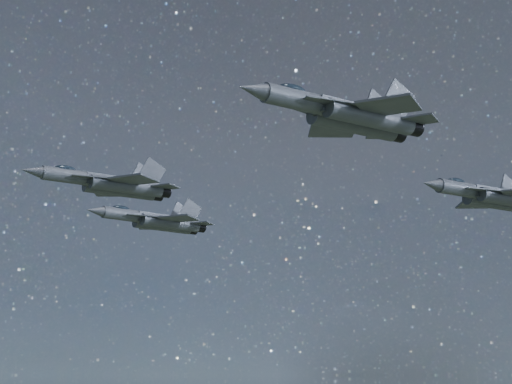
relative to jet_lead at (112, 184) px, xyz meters
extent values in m
cylinder|color=#383C46|center=(-3.54, -1.04, 0.20)|extent=(6.62, 3.15, 1.37)
cone|color=#383C46|center=(-7.58, -2.23, 0.20)|extent=(2.37, 1.77, 1.23)
ellipsoid|color=black|center=(-4.55, -1.34, 0.85)|extent=(2.26, 1.47, 0.68)
cube|color=#383C46|center=(0.84, 0.25, 0.15)|extent=(7.28, 3.29, 1.14)
cylinder|color=#383C46|center=(1.42, -0.50, -0.24)|extent=(7.46, 3.39, 1.37)
cylinder|color=#383C46|center=(0.92, 1.19, -0.24)|extent=(7.46, 3.39, 1.37)
cylinder|color=black|center=(5.29, 0.64, -0.24)|extent=(1.45, 1.53, 1.26)
cylinder|color=black|center=(4.80, 2.33, -0.24)|extent=(1.45, 1.53, 1.26)
cube|color=#383C46|center=(-1.69, -1.73, 0.09)|extent=(4.63, 1.39, 0.11)
cube|color=#383C46|center=(-2.36, 0.54, 0.09)|extent=(4.50, 2.96, 0.11)
cube|color=#383C46|center=(1.85, -2.57, -0.07)|extent=(5.04, 5.00, 0.18)
cube|color=#383C46|center=(0.16, 3.16, -0.07)|extent=(4.23, 4.53, 0.18)
cube|color=#383C46|center=(5.28, -0.55, -0.07)|extent=(2.98, 2.97, 0.13)
cube|color=#383C46|center=(4.14, 3.32, -0.07)|extent=(2.48, 2.61, 0.13)
cube|color=#383C46|center=(3.92, 0.01, 1.43)|extent=(3.02, 0.76, 3.12)
cube|color=#383C46|center=(3.30, 2.12, 1.43)|extent=(2.90, 1.23, 3.12)
cylinder|color=#383C46|center=(4.16, 19.63, 0.91)|extent=(7.16, 3.96, 1.50)
cone|color=#383C46|center=(-0.13, 17.96, 0.91)|extent=(2.63, 2.08, 1.34)
ellipsoid|color=black|center=(3.09, 19.21, 1.63)|extent=(2.49, 1.76, 0.74)
cube|color=#383C46|center=(8.81, 21.43, 0.87)|extent=(7.85, 4.18, 1.25)
cylinder|color=#383C46|center=(9.52, 20.67, 0.43)|extent=(8.05, 4.30, 1.50)
cylinder|color=#383C46|center=(8.82, 22.46, 0.43)|extent=(8.05, 4.30, 1.50)
cylinder|color=black|center=(13.63, 22.26, 0.43)|extent=(1.66, 1.74, 1.38)
cylinder|color=black|center=(12.94, 24.05, 0.43)|extent=(1.66, 1.74, 1.38)
cube|color=#383C46|center=(6.24, 19.04, 0.80)|extent=(5.09, 1.92, 0.12)
cube|color=#383C46|center=(5.30, 21.46, 0.80)|extent=(4.78, 3.55, 0.12)
cube|color=#383C46|center=(10.17, 18.46, 0.63)|extent=(5.48, 5.39, 0.19)
cube|color=#383C46|center=(7.81, 24.54, 0.63)|extent=(4.35, 4.73, 0.19)
cube|color=#383C46|center=(13.72, 20.96, 0.63)|extent=(3.25, 3.22, 0.14)
cube|color=#383C46|center=(12.13, 25.08, 0.63)|extent=(2.55, 2.71, 0.14)
cube|color=#383C46|center=(12.20, 21.45, 2.26)|extent=(3.25, 1.09, 3.41)
cube|color=#383C46|center=(11.33, 23.69, 2.26)|extent=(3.07, 1.59, 3.41)
cylinder|color=#383C46|center=(10.16, -27.98, -0.10)|extent=(6.75, 3.26, 1.40)
cone|color=#383C46|center=(6.04, -29.22, -0.10)|extent=(2.42, 1.82, 1.25)
ellipsoid|color=black|center=(9.13, -28.29, 0.57)|extent=(2.31, 1.52, 0.69)
cube|color=#383C46|center=(14.62, -26.62, -0.14)|extent=(7.42, 3.42, 1.17)
cylinder|color=#383C46|center=(15.22, -27.38, -0.55)|extent=(7.61, 3.52, 1.40)
cylinder|color=#383C46|center=(14.70, -25.66, -0.55)|extent=(7.61, 3.52, 1.40)
cylinder|color=black|center=(19.17, -26.18, -0.55)|extent=(1.49, 1.57, 1.29)
cylinder|color=black|center=(18.65, -24.47, -0.55)|extent=(1.49, 1.57, 1.29)
cube|color=#383C46|center=(12.06, -28.67, -0.21)|extent=(4.74, 1.46, 0.11)
cube|color=#383C46|center=(11.35, -26.35, -0.21)|extent=(4.58, 3.05, 0.11)
cube|color=#383C46|center=(15.68, -29.49, -0.37)|extent=(5.14, 5.10, 0.18)
cube|color=#383C46|center=(13.91, -23.66, -0.37)|extent=(4.29, 4.61, 0.18)
cube|color=#383C46|center=(19.16, -27.40, -0.37)|extent=(3.04, 3.04, 0.13)
cube|color=#383C46|center=(17.97, -23.46, -0.37)|extent=(2.52, 2.65, 0.13)
cube|color=#383C46|center=(17.78, -26.84, 1.16)|extent=(3.08, 0.80, 3.19)
cube|color=#383C46|center=(17.13, -24.69, 1.16)|extent=(2.95, 1.28, 3.19)
cylinder|color=#383C46|center=(32.33, -11.23, -1.00)|extent=(6.76, 3.10, 1.40)
cone|color=#383C46|center=(28.19, -12.37, -1.00)|extent=(2.41, 1.78, 1.25)
ellipsoid|color=black|center=(31.30, -11.52, -0.33)|extent=(2.31, 1.47, 0.69)
cube|color=#383C46|center=(36.83, -10.00, -1.05)|extent=(7.44, 3.24, 1.16)
cylinder|color=#383C46|center=(37.41, -10.77, -1.45)|extent=(7.63, 3.34, 1.40)
cylinder|color=#383C46|center=(36.93, -9.04, -1.45)|extent=(7.63, 3.34, 1.40)
cube|color=#383C46|center=(34.21, -11.97, -1.11)|extent=(4.72, 1.34, 0.11)
cube|color=#383C46|center=(33.57, -9.64, -1.11)|extent=(4.61, 2.95, 0.11)
cube|color=#383C46|center=(36.19, -7.02, -1.27)|extent=(4.37, 4.67, 0.18)
cube|color=#383C46|center=(40.25, -6.92, -1.27)|extent=(2.56, 2.69, 0.13)
cube|color=#383C46|center=(39.38, -8.14, 0.25)|extent=(2.97, 1.20, 3.19)
camera|label=1|loc=(-7.20, -75.69, -18.31)|focal=55.00mm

